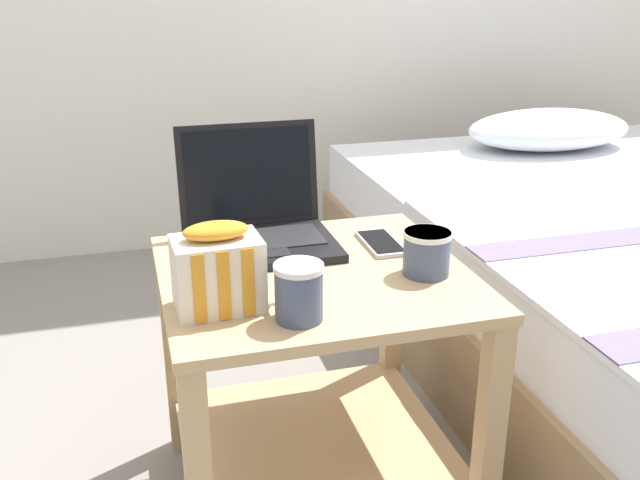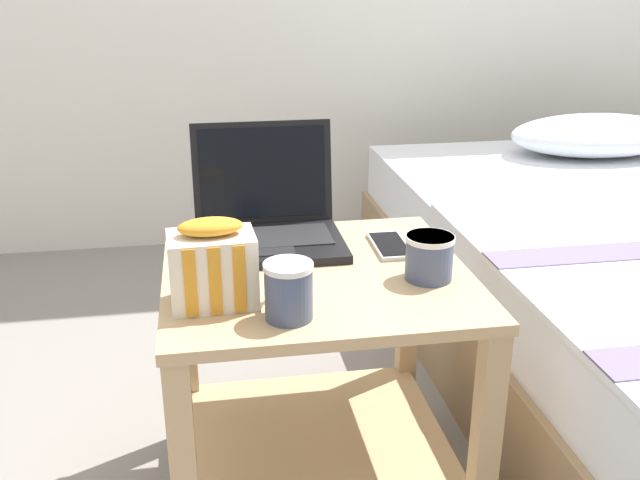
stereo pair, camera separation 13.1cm
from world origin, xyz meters
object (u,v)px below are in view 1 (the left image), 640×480
laptop (257,222)px  cell_phone (381,243)px  snack_bag (218,270)px  mug_front_left (427,250)px  mug_front_right (298,288)px

laptop → cell_phone: (0.25, -0.08, -0.04)m
laptop → snack_bag: (-0.12, -0.29, 0.02)m
mug_front_left → snack_bag: snack_bag is taller
laptop → snack_bag: bearing=-113.4°
laptop → mug_front_right: (-0.00, -0.36, 0.01)m
mug_front_left → cell_phone: bearing=100.9°
laptop → mug_front_right: bearing=-90.3°
mug_front_left → mug_front_right: (-0.28, -0.12, 0.01)m
mug_front_right → cell_phone: size_ratio=0.83×
snack_bag → mug_front_right: bearing=-31.9°
snack_bag → cell_phone: 0.43m
laptop → mug_front_right: 0.36m
snack_bag → cell_phone: snack_bag is taller
mug_front_left → cell_phone: mug_front_left is taller
mug_front_left → mug_front_right: size_ratio=0.98×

